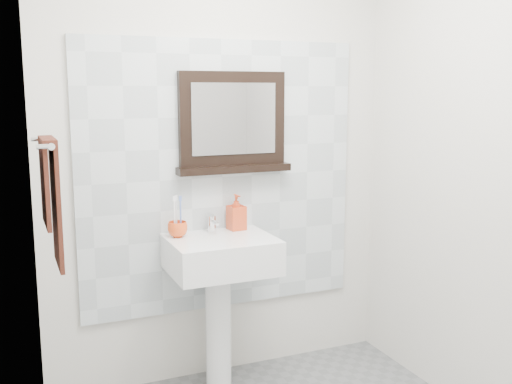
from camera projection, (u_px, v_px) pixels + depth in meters
back_wall at (221, 159)px, 3.33m from camera, size 2.00×0.01×2.50m
left_wall at (46, 208)px, 1.95m from camera, size 0.01×2.20×2.50m
right_wall at (509, 174)px, 2.72m from camera, size 0.01×2.20×2.50m
splashback at (222, 177)px, 3.34m from camera, size 1.60×0.02×1.50m
pedestal_sink at (221, 271)px, 3.19m from camera, size 0.55×0.44×0.96m
toothbrush_cup at (178, 229)px, 3.16m from camera, size 0.13×0.13×0.08m
toothbrushes at (177, 214)px, 3.15m from camera, size 0.05×0.04×0.21m
soap_dispenser at (236, 212)px, 3.32m from camera, size 0.10×0.10×0.20m
framed_mirror at (233, 125)px, 3.29m from camera, size 0.65×0.11×0.55m
towel_bar at (47, 143)px, 2.48m from camera, size 0.07×0.40×0.03m
hand_towel at (51, 192)px, 2.51m from camera, size 0.06×0.30×0.55m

